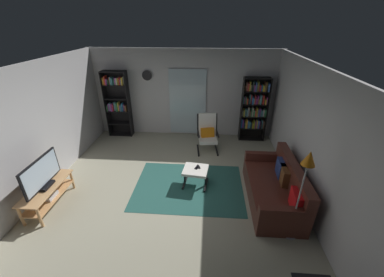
# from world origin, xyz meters

# --- Properties ---
(ground_plane) EXTENTS (7.02, 7.02, 0.00)m
(ground_plane) POSITION_xyz_m (0.00, 0.00, 0.00)
(ground_plane) COLOR #A39F86
(wall_back) EXTENTS (5.60, 0.06, 2.60)m
(wall_back) POSITION_xyz_m (0.00, 2.90, 1.30)
(wall_back) COLOR beige
(wall_back) RESTS_ON ground
(wall_left) EXTENTS (0.06, 6.00, 2.60)m
(wall_left) POSITION_xyz_m (-2.70, 0.00, 1.30)
(wall_left) COLOR beige
(wall_left) RESTS_ON ground
(wall_right) EXTENTS (0.06, 6.00, 2.60)m
(wall_right) POSITION_xyz_m (2.70, 0.00, 1.30)
(wall_right) COLOR beige
(wall_right) RESTS_ON ground
(glass_door_panel) EXTENTS (1.10, 0.01, 2.00)m
(glass_door_panel) POSITION_xyz_m (0.11, 2.83, 1.05)
(glass_door_panel) COLOR silver
(area_rug) EXTENTS (2.36, 1.75, 0.01)m
(area_rug) POSITION_xyz_m (0.37, 0.18, 0.00)
(area_rug) COLOR #285A53
(area_rug) RESTS_ON ground
(tv_stand) EXTENTS (0.45, 1.18, 0.46)m
(tv_stand) POSITION_xyz_m (-2.31, -0.60, 0.30)
(tv_stand) COLOR tan
(tv_stand) RESTS_ON ground
(television) EXTENTS (0.20, 0.98, 0.60)m
(television) POSITION_xyz_m (-2.31, -0.60, 0.74)
(television) COLOR black
(television) RESTS_ON tv_stand
(bookshelf_near_tv) EXTENTS (0.72, 0.30, 2.00)m
(bookshelf_near_tv) POSITION_xyz_m (-2.00, 2.68, 1.11)
(bookshelf_near_tv) COLOR black
(bookshelf_near_tv) RESTS_ON ground
(bookshelf_near_sofa) EXTENTS (0.75, 0.30, 1.88)m
(bookshelf_near_sofa) POSITION_xyz_m (2.07, 2.66, 1.01)
(bookshelf_near_sofa) COLOR black
(bookshelf_near_sofa) RESTS_ON ground
(leather_sofa) EXTENTS (0.88, 1.91, 0.86)m
(leather_sofa) POSITION_xyz_m (2.14, -0.14, 0.31)
(leather_sofa) COLOR #52251D
(leather_sofa) RESTS_ON ground
(lounge_armchair) EXTENTS (0.63, 0.71, 1.02)m
(lounge_armchair) POSITION_xyz_m (0.74, 1.90, 0.53)
(lounge_armchair) COLOR black
(lounge_armchair) RESTS_ON ground
(ottoman) EXTENTS (0.57, 0.54, 0.42)m
(ottoman) POSITION_xyz_m (0.51, 0.26, 0.34)
(ottoman) COLOR white
(ottoman) RESTS_ON ground
(tv_remote) EXTENTS (0.09, 0.15, 0.02)m
(tv_remote) POSITION_xyz_m (0.57, 0.34, 0.42)
(tv_remote) COLOR black
(tv_remote) RESTS_ON ottoman
(cell_phone) EXTENTS (0.12, 0.16, 0.01)m
(cell_phone) POSITION_xyz_m (0.54, 0.31, 0.42)
(cell_phone) COLOR black
(cell_phone) RESTS_ON ottoman
(floor_lamp_by_sofa) EXTENTS (0.22, 0.22, 1.66)m
(floor_lamp_by_sofa) POSITION_xyz_m (2.21, -1.01, 1.35)
(floor_lamp_by_sofa) COLOR #A5A5AD
(floor_lamp_by_sofa) RESTS_ON ground
(wall_clock) EXTENTS (0.29, 0.03, 0.29)m
(wall_clock) POSITION_xyz_m (-1.06, 2.82, 1.85)
(wall_clock) COLOR silver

